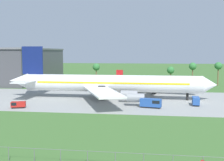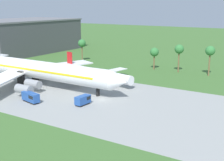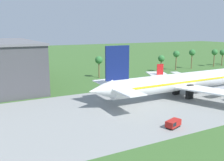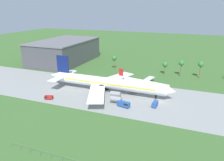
{
  "view_description": "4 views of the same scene",
  "coord_description": "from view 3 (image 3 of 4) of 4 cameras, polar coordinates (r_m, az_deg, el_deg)",
  "views": [
    {
      "loc": [
        -15.37,
        -92.97,
        16.17
      ],
      "look_at": [
        -28.17,
        2.37,
        6.31
      ],
      "focal_mm": 45.0,
      "sensor_mm": 36.0,
      "label": 1
    },
    {
      "loc": [
        47.11,
        -69.37,
        25.86
      ],
      "look_at": [
        2.15,
        2.37,
        5.31
      ],
      "focal_mm": 50.0,
      "sensor_mm": 36.0,
      "label": 2
    },
    {
      "loc": [
        -91.06,
        -59.37,
        22.54
      ],
      "look_at": [
        -58.49,
        2.37,
        8.21
      ],
      "focal_mm": 40.0,
      "sensor_mm": 36.0,
      "label": 3
    },
    {
      "loc": [
        13.9,
        -99.93,
        44.17
      ],
      "look_at": [
        -27.46,
        5.0,
        6.0
      ],
      "focal_mm": 35.0,
      "sensor_mm": 36.0,
      "label": 4
    }
  ],
  "objects": [
    {
      "name": "palm_tree_row",
      "position": [
        150.55,
        17.24,
        5.67
      ],
      "size": [
        96.34,
        3.6,
        11.29
      ],
      "color": "brown",
      "rests_on": "ground_plane"
    },
    {
      "name": "jet_airliner",
      "position": [
        88.92,
        16.79,
        -0.11
      ],
      "size": [
        72.54,
        52.58,
        18.08
      ],
      "color": "white",
      "rests_on": "ground_plane"
    },
    {
      "name": "regional_aircraft",
      "position": [
        110.43,
        17.47,
        0.83
      ],
      "size": [
        31.83,
        28.84,
        8.88
      ],
      "color": "white",
      "rests_on": "ground_plane"
    },
    {
      "name": "baggage_tug",
      "position": [
        60.53,
        13.75,
        -9.58
      ],
      "size": [
        4.45,
        3.15,
        1.84
      ],
      "color": "black",
      "rests_on": "ground_plane"
    }
  ]
}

